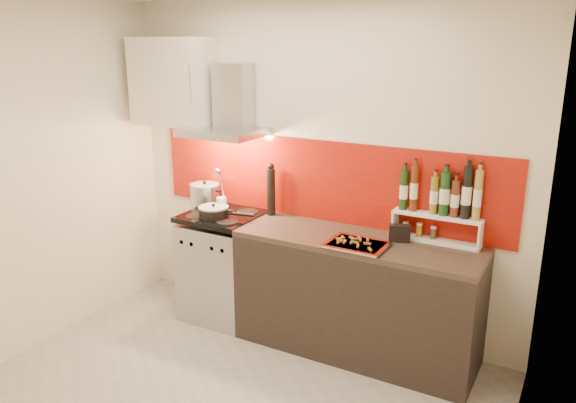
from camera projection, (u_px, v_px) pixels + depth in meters
The scene contains 15 objects.
back_wall at pixel (316, 169), 4.44m from camera, with size 3.40×0.02×2.60m, color silver.
left_wall at pixel (19, 182), 4.06m from camera, with size 0.02×2.80×2.60m, color silver.
right_wall at pixel (520, 273), 2.47m from camera, with size 0.02×2.80×2.60m, color silver.
backsplash at pixel (320, 180), 4.43m from camera, with size 3.00×0.02×0.64m, color maroon.
range_stove at pixel (224, 266), 4.75m from camera, with size 0.60×0.60×0.91m.
counter at pixel (356, 296), 4.19m from camera, with size 1.80×0.60×0.90m.
range_hood at pixel (229, 110), 4.50m from camera, with size 0.62×0.50×0.61m.
upper_cabinet at pixel (174, 82), 4.69m from camera, with size 0.70×0.35×0.72m, color silver.
stock_pot at pixel (205, 194), 4.84m from camera, with size 0.25×0.25×0.22m.
saute_pan at pixel (215, 212), 4.52m from camera, with size 0.47×0.24×0.11m.
utensil_jar at pixel (221, 200), 4.61m from camera, with size 0.08×0.12×0.40m.
pepper_mill at pixel (271, 190), 4.56m from camera, with size 0.07×0.07×0.44m.
step_shelf at pixel (441, 206), 3.94m from camera, with size 0.63×0.17×0.57m.
caddy_box at pixel (400, 233), 4.00m from camera, with size 0.15×0.06×0.13m, color black.
baking_tray at pixel (357, 244), 3.91m from camera, with size 0.42×0.33×0.03m.
Camera 1 is at (1.91, -2.49, 2.29)m, focal length 35.00 mm.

